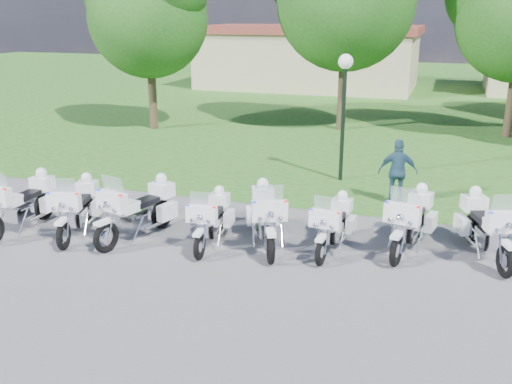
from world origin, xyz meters
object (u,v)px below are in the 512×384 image
(motorcycle_1, at_px, (78,207))
(motorcycle_2, at_px, (139,209))
(motorcycle_7, at_px, (487,226))
(lamp_post, at_px, (345,85))
(motorcycle_5, at_px, (334,224))
(motorcycle_3, at_px, (211,219))
(motorcycle_0, at_px, (22,202))
(motorcycle_6, at_px, (411,220))
(motorcycle_4, at_px, (266,216))
(bystander_c, at_px, (398,172))

(motorcycle_1, xyz_separation_m, motorcycle_2, (1.49, 0.23, 0.04))
(motorcycle_7, bearing_deg, lamp_post, -69.91)
(motorcycle_5, height_order, motorcycle_7, motorcycle_7)
(motorcycle_2, relative_size, motorcycle_5, 1.14)
(motorcycle_1, bearing_deg, motorcycle_3, 171.88)
(motorcycle_0, height_order, motorcycle_1, motorcycle_0)
(motorcycle_6, bearing_deg, motorcycle_4, 25.12)
(motorcycle_3, bearing_deg, motorcycle_6, -171.58)
(motorcycle_1, relative_size, bystander_c, 1.28)
(motorcycle_2, bearing_deg, motorcycle_0, 23.10)
(motorcycle_0, relative_size, motorcycle_6, 1.02)
(motorcycle_0, bearing_deg, lamp_post, -133.49)
(motorcycle_5, distance_m, bystander_c, 3.82)
(motorcycle_1, xyz_separation_m, motorcycle_4, (4.36, 0.75, 0.03))
(motorcycle_0, xyz_separation_m, motorcycle_2, (2.90, 0.42, 0.01))
(motorcycle_7, xyz_separation_m, bystander_c, (-2.12, 2.99, 0.20))
(motorcycle_4, relative_size, bystander_c, 1.29)
(motorcycle_0, distance_m, motorcycle_4, 5.84)
(motorcycle_2, relative_size, lamp_post, 0.63)
(bystander_c, bearing_deg, motorcycle_7, 118.02)
(motorcycle_1, height_order, motorcycle_7, motorcycle_7)
(motorcycle_7, relative_size, lamp_post, 0.61)
(motorcycle_7, height_order, bystander_c, bystander_c)
(motorcycle_3, bearing_deg, lamp_post, -112.85)
(motorcycle_3, height_order, lamp_post, lamp_post)
(motorcycle_2, xyz_separation_m, motorcycle_6, (5.93, 1.28, -0.02))
(motorcycle_7, xyz_separation_m, lamp_post, (-3.97, 4.75, 2.23))
(motorcycle_7, height_order, lamp_post, lamp_post)
(motorcycle_6, bearing_deg, lamp_post, -52.34)
(motorcycle_2, relative_size, motorcycle_6, 1.02)
(motorcycle_0, bearing_deg, motorcycle_3, -171.73)
(bystander_c, bearing_deg, motorcycle_5, 67.45)
(motorcycle_1, height_order, motorcycle_4, motorcycle_4)
(motorcycle_6, bearing_deg, motorcycle_3, 25.63)
(motorcycle_5, distance_m, lamp_post, 5.97)
(lamp_post, distance_m, bystander_c, 3.26)
(motorcycle_3, distance_m, motorcycle_4, 1.22)
(motorcycle_4, height_order, motorcycle_5, motorcycle_4)
(motorcycle_1, bearing_deg, motorcycle_6, 175.95)
(motorcycle_3, distance_m, motorcycle_6, 4.37)
(motorcycle_1, bearing_deg, motorcycle_0, -7.75)
(motorcycle_7, bearing_deg, motorcycle_2, -9.17)
(motorcycle_2, bearing_deg, lamp_post, -104.88)
(motorcycle_4, relative_size, motorcycle_5, 1.07)
(motorcycle_0, relative_size, lamp_post, 0.63)
(motorcycle_0, relative_size, motorcycle_2, 1.00)
(motorcycle_0, distance_m, motorcycle_1, 1.42)
(motorcycle_6, distance_m, lamp_post, 5.88)
(motorcycle_1, distance_m, bystander_c, 8.26)
(motorcycle_6, height_order, motorcycle_7, motorcycle_7)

